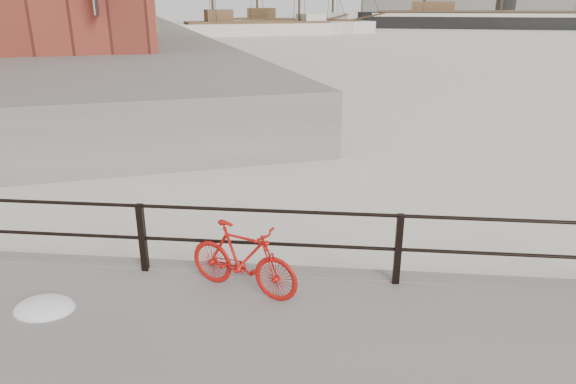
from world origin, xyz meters
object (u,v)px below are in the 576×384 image
(schooner_left, at_px, (258,35))
(workboat_near, at_px, (34,66))
(bicycle, at_px, (243,259))
(schooner_mid, at_px, (294,32))
(barque_black, at_px, (498,29))

(schooner_left, relative_size, workboat_near, 2.18)
(bicycle, xyz_separation_m, workboat_near, (-19.56, 27.74, -0.83))
(schooner_mid, bearing_deg, workboat_near, -88.29)
(schooner_left, xyz_separation_m, workboat_near, (-9.02, -39.62, 0.00))
(barque_black, height_order, schooner_left, barque_black)
(bicycle, xyz_separation_m, schooner_left, (-10.54, 67.36, -0.83))
(schooner_mid, bearing_deg, bicycle, -68.74)
(bicycle, distance_m, workboat_near, 33.95)
(bicycle, relative_size, barque_black, 0.03)
(schooner_left, bearing_deg, schooner_mid, 44.35)
(workboat_near, bearing_deg, barque_black, 31.23)
(barque_black, relative_size, workboat_near, 4.64)
(bicycle, height_order, schooner_mid, schooner_mid)
(bicycle, distance_m, schooner_left, 68.18)
(bicycle, bearing_deg, schooner_left, 120.99)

